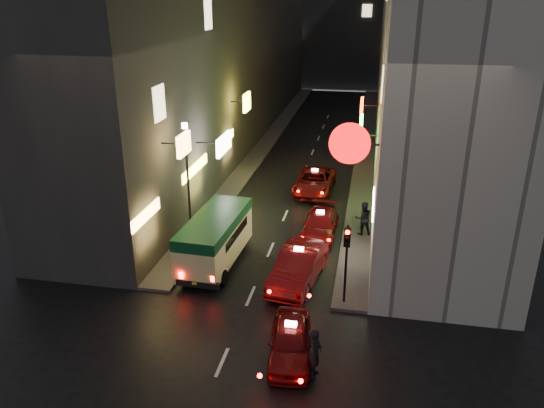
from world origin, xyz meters
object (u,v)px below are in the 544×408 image
Objects in this scene: taxi_near at (291,339)px; pedestrian_crossing at (315,350)px; lamp_post at (188,176)px; minibus at (215,235)px; traffic_light at (347,248)px.

pedestrian_crossing is (0.97, -0.86, 0.30)m from taxi_near.
lamp_post reaches higher than taxi_near.
minibus reaches higher than pedestrian_crossing.
minibus is 9.03m from pedestrian_crossing.
traffic_light is at bearing -22.08° from minibus.
traffic_light reaches higher than pedestrian_crossing.
pedestrian_crossing is at bearing -41.49° from taxi_near.
pedestrian_crossing reaches higher than taxi_near.
taxi_near is 2.33× the size of pedestrian_crossing.
lamp_post is at bearing 134.12° from minibus.
pedestrian_crossing is (5.58, -7.08, -0.50)m from minibus.
minibus is 1.66× the size of traffic_light.
lamp_post is at bearing 48.18° from pedestrian_crossing.
traffic_light is 9.42m from lamp_post.
lamp_post is (-6.53, 8.20, 2.97)m from taxi_near.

